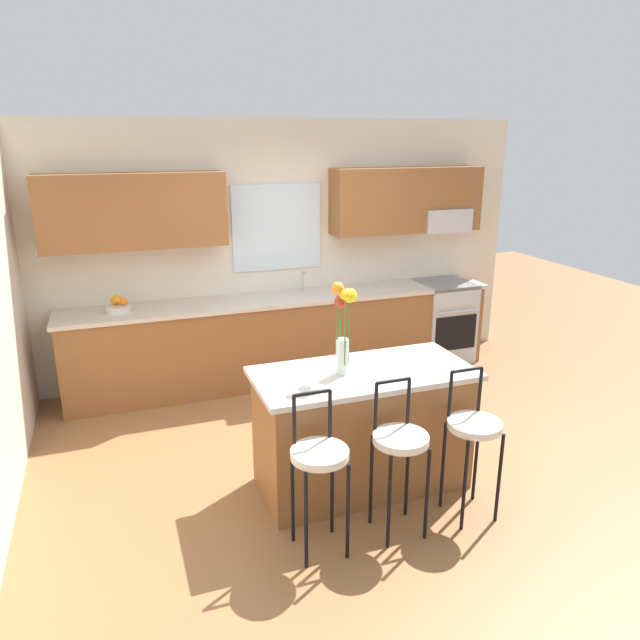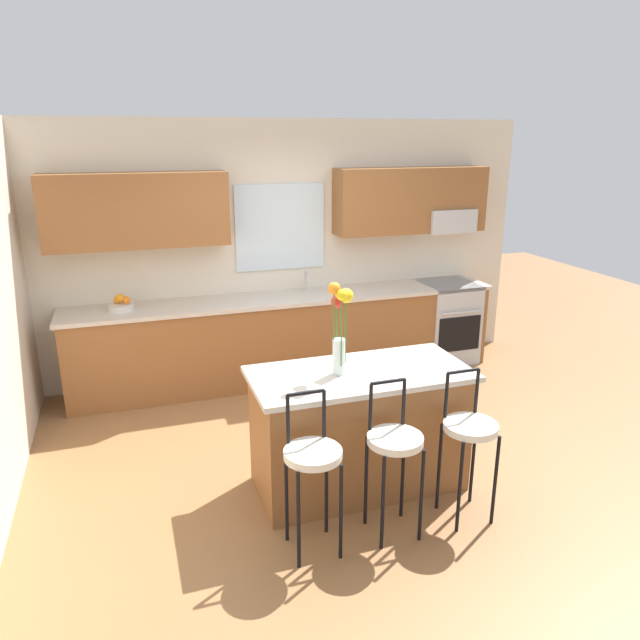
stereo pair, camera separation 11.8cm
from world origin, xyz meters
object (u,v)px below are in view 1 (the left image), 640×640
Objects in this scene: kitchen_island at (362,428)px; flower_vase at (343,322)px; bar_stool_near at (319,460)px; bar_stool_far at (473,431)px; fruit_bowl_oranges at (118,306)px; oven_range at (442,320)px; bar_stool_middle at (400,445)px.

flower_vase reaches higher than kitchen_island.
bar_stool_near and bar_stool_far have the same top height.
kitchen_island is at bearing -2.18° from flower_vase.
fruit_bowl_oranges is at bearing 123.52° from flower_vase.
fruit_bowl_oranges reaches higher than bar_stool_near.
fruit_bowl_oranges reaches higher than bar_stool_far.
oven_range is 3.37m from bar_stool_middle.
bar_stool_middle is at bearing 180.00° from bar_stool_far.
bar_stool_middle is at bearing -90.00° from kitchen_island.
oven_range is 3.60m from fruit_bowl_oranges.
bar_stool_middle reaches higher than kitchen_island.
bar_stool_middle is 1.00× the size of bar_stool_far.
fruit_bowl_oranges is (-1.59, 2.76, 0.34)m from bar_stool_middle.
bar_stool_near and bar_stool_middle have the same top height.
oven_range is at bearing 47.49° from kitchen_island.
bar_stool_far is at bearing -52.17° from fruit_bowl_oranges.
bar_stool_near reaches higher than oven_range.
bar_stool_far is 1.56× the size of flower_vase.
oven_range is 0.58× the size of kitchen_island.
oven_range is at bearing 45.18° from flower_vase.
kitchen_island is (-1.96, -2.14, 0.00)m from oven_range.
flower_vase is (0.39, 0.60, 0.67)m from bar_stool_near.
fruit_bowl_oranges is at bearing 126.28° from kitchen_island.
kitchen_island is at bearing 90.00° from bar_stool_middle.
bar_stool_far is at bearing -117.37° from oven_range.
oven_range is 1.37× the size of flower_vase.
flower_vase is at bearing -134.82° from oven_range.
flower_vase is at bearing 140.00° from bar_stool_far.
bar_stool_near is 1.56× the size of flower_vase.
bar_stool_near is at bearing -69.28° from fruit_bowl_oranges.
bar_stool_far is 4.34× the size of fruit_bowl_oranges.
bar_stool_far is at bearing 0.00° from bar_stool_middle.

